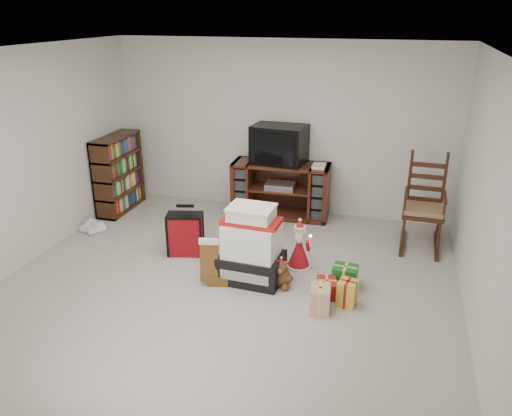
{
  "coord_description": "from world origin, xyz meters",
  "views": [
    {
      "loc": [
        1.69,
        -4.49,
        2.88
      ],
      "look_at": [
        0.18,
        0.6,
        0.75
      ],
      "focal_mm": 35.0,
      "sensor_mm": 36.0,
      "label": 1
    }
  ],
  "objects_px": {
    "red_suitcase": "(185,234)",
    "gift_cluster": "(334,289)",
    "mrs_claus_figurine": "(231,231)",
    "sneaker_pair": "(93,228)",
    "teddy_bear": "(281,275)",
    "tv_stand": "(281,190)",
    "bookshelf": "(119,175)",
    "santa_figurine": "(299,250)",
    "crt_television": "(279,144)",
    "gift_pile": "(252,249)",
    "rocking_chair": "(423,213)"
  },
  "relations": [
    {
      "from": "rocking_chair",
      "to": "teddy_bear",
      "type": "height_order",
      "value": "rocking_chair"
    },
    {
      "from": "tv_stand",
      "to": "mrs_claus_figurine",
      "type": "xyz_separation_m",
      "value": [
        -0.34,
        -1.24,
        -0.17
      ]
    },
    {
      "from": "tv_stand",
      "to": "gift_cluster",
      "type": "bearing_deg",
      "value": -64.68
    },
    {
      "from": "red_suitcase",
      "to": "bookshelf",
      "type": "bearing_deg",
      "value": 129.46
    },
    {
      "from": "teddy_bear",
      "to": "crt_television",
      "type": "distance_m",
      "value": 2.3
    },
    {
      "from": "teddy_bear",
      "to": "mrs_claus_figurine",
      "type": "distance_m",
      "value": 1.13
    },
    {
      "from": "bookshelf",
      "to": "teddy_bear",
      "type": "distance_m",
      "value": 3.3
    },
    {
      "from": "santa_figurine",
      "to": "crt_television",
      "type": "xyz_separation_m",
      "value": [
        -0.64,
        1.55,
        0.84
      ]
    },
    {
      "from": "tv_stand",
      "to": "crt_television",
      "type": "distance_m",
      "value": 0.67
    },
    {
      "from": "santa_figurine",
      "to": "sneaker_pair",
      "type": "distance_m",
      "value": 2.96
    },
    {
      "from": "sneaker_pair",
      "to": "gift_cluster",
      "type": "distance_m",
      "value": 3.54
    },
    {
      "from": "gift_pile",
      "to": "red_suitcase",
      "type": "distance_m",
      "value": 1.05
    },
    {
      "from": "rocking_chair",
      "to": "sneaker_pair",
      "type": "distance_m",
      "value": 4.44
    },
    {
      "from": "mrs_claus_figurine",
      "to": "sneaker_pair",
      "type": "bearing_deg",
      "value": -177.96
    },
    {
      "from": "santa_figurine",
      "to": "sneaker_pair",
      "type": "relative_size",
      "value": 1.8
    },
    {
      "from": "bookshelf",
      "to": "sneaker_pair",
      "type": "height_order",
      "value": "bookshelf"
    },
    {
      "from": "red_suitcase",
      "to": "teddy_bear",
      "type": "bearing_deg",
      "value": -32.63
    },
    {
      "from": "rocking_chair",
      "to": "red_suitcase",
      "type": "xyz_separation_m",
      "value": [
        -2.81,
        -1.14,
        -0.16
      ]
    },
    {
      "from": "red_suitcase",
      "to": "gift_cluster",
      "type": "bearing_deg",
      "value": -30.19
    },
    {
      "from": "gift_cluster",
      "to": "mrs_claus_figurine",
      "type": "bearing_deg",
      "value": 149.54
    },
    {
      "from": "santa_figurine",
      "to": "mrs_claus_figurine",
      "type": "relative_size",
      "value": 1.01
    },
    {
      "from": "gift_pile",
      "to": "gift_cluster",
      "type": "bearing_deg",
      "value": -6.36
    },
    {
      "from": "mrs_claus_figurine",
      "to": "sneaker_pair",
      "type": "height_order",
      "value": "mrs_claus_figurine"
    },
    {
      "from": "bookshelf",
      "to": "gift_cluster",
      "type": "xyz_separation_m",
      "value": [
        3.5,
        -1.63,
        -0.44
      ]
    },
    {
      "from": "mrs_claus_figurine",
      "to": "crt_television",
      "type": "bearing_deg",
      "value": 76.99
    },
    {
      "from": "sneaker_pair",
      "to": "santa_figurine",
      "type": "bearing_deg",
      "value": 13.26
    },
    {
      "from": "gift_cluster",
      "to": "sneaker_pair",
      "type": "bearing_deg",
      "value": 167.35
    },
    {
      "from": "red_suitcase",
      "to": "santa_figurine",
      "type": "distance_m",
      "value": 1.43
    },
    {
      "from": "mrs_claus_figurine",
      "to": "crt_television",
      "type": "distance_m",
      "value": 1.56
    },
    {
      "from": "teddy_bear",
      "to": "mrs_claus_figurine",
      "type": "xyz_separation_m",
      "value": [
        -0.84,
        0.75,
        0.1
      ]
    },
    {
      "from": "teddy_bear",
      "to": "sneaker_pair",
      "type": "bearing_deg",
      "value": 166.68
    },
    {
      "from": "crt_television",
      "to": "mrs_claus_figurine",
      "type": "bearing_deg",
      "value": -96.67
    },
    {
      "from": "bookshelf",
      "to": "mrs_claus_figurine",
      "type": "height_order",
      "value": "bookshelf"
    },
    {
      "from": "sneaker_pair",
      "to": "gift_cluster",
      "type": "bearing_deg",
      "value": 4.59
    },
    {
      "from": "teddy_bear",
      "to": "mrs_claus_figurine",
      "type": "bearing_deg",
      "value": 138.33
    },
    {
      "from": "teddy_bear",
      "to": "gift_pile",
      "type": "bearing_deg",
      "value": 172.38
    },
    {
      "from": "bookshelf",
      "to": "sneaker_pair",
      "type": "distance_m",
      "value": 1.0
    },
    {
      "from": "tv_stand",
      "to": "bookshelf",
      "type": "height_order",
      "value": "bookshelf"
    },
    {
      "from": "mrs_claus_figurine",
      "to": "sneaker_pair",
      "type": "xyz_separation_m",
      "value": [
        -2.01,
        -0.07,
        -0.19
      ]
    },
    {
      "from": "bookshelf",
      "to": "crt_television",
      "type": "xyz_separation_m",
      "value": [
        2.35,
        0.49,
        0.52
      ]
    },
    {
      "from": "rocking_chair",
      "to": "gift_cluster",
      "type": "height_order",
      "value": "rocking_chair"
    },
    {
      "from": "gift_cluster",
      "to": "bookshelf",
      "type": "bearing_deg",
      "value": 154.99
    },
    {
      "from": "mrs_claus_figurine",
      "to": "sneaker_pair",
      "type": "relative_size",
      "value": 1.77
    },
    {
      "from": "gift_cluster",
      "to": "crt_television",
      "type": "bearing_deg",
      "value": 118.32
    },
    {
      "from": "red_suitcase",
      "to": "teddy_bear",
      "type": "xyz_separation_m",
      "value": [
        1.33,
        -0.42,
        -0.14
      ]
    },
    {
      "from": "mrs_claus_figurine",
      "to": "gift_cluster",
      "type": "bearing_deg",
      "value": -30.46
    },
    {
      "from": "red_suitcase",
      "to": "gift_cluster",
      "type": "height_order",
      "value": "red_suitcase"
    },
    {
      "from": "bookshelf",
      "to": "teddy_bear",
      "type": "height_order",
      "value": "bookshelf"
    },
    {
      "from": "gift_cluster",
      "to": "gift_pile",
      "type": "bearing_deg",
      "value": 171.24
    },
    {
      "from": "mrs_claus_figurine",
      "to": "tv_stand",
      "type": "bearing_deg",
      "value": 74.81
    }
  ]
}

